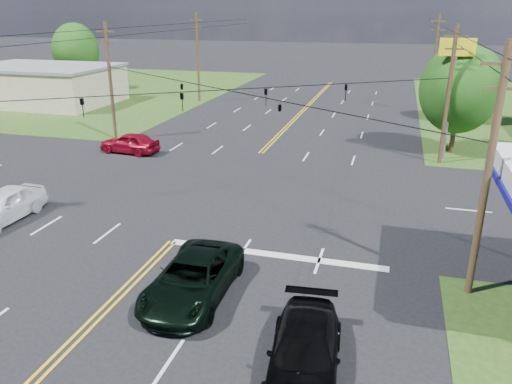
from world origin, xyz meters
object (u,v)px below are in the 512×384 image
(pole_se, at_px, (488,173))
(pickup_white, at_px, (3,205))
(pole_left_far, at_px, (198,57))
(tree_right_a, at_px, (459,89))
(suv_black, at_px, (304,353))
(pole_right_far, at_px, (434,63))
(tree_right_b, at_px, (474,78))
(pole_ne, at_px, (448,94))
(retail_nw, at_px, (42,86))
(pickup_dkgreen, at_px, (193,278))
(pole_nw, at_px, (110,80))
(tree_far_l, at_px, (76,50))

(pole_se, bearing_deg, pickup_white, 177.46)
(pole_left_far, relative_size, tree_right_a, 1.22)
(pole_left_far, height_order, suv_black, pole_left_far)
(pole_right_far, height_order, tree_right_b, pole_right_far)
(pole_ne, distance_m, tree_right_b, 15.42)
(suv_black, bearing_deg, retail_nw, 130.01)
(pole_ne, distance_m, pickup_dkgreen, 23.87)
(pole_nw, xyz_separation_m, pole_right_far, (26.00, 19.00, 0.25))
(pole_se, height_order, tree_far_l, pole_se)
(retail_nw, height_order, suv_black, retail_nw)
(tree_right_b, height_order, pickup_dkgreen, tree_right_b)
(tree_far_l, xyz_separation_m, pickup_white, (22.50, -40.00, -4.34))
(pole_se, height_order, pole_nw, same)
(pole_ne, height_order, pole_left_far, pole_left_far)
(pole_se, bearing_deg, pole_right_far, 90.00)
(pole_ne, relative_size, pickup_dkgreen, 1.65)
(pickup_dkgreen, bearing_deg, pole_right_far, 74.96)
(pole_nw, height_order, tree_right_b, pole_nw)
(pole_left_far, bearing_deg, pole_se, -54.90)
(tree_right_b, bearing_deg, tree_right_a, -101.77)
(pole_ne, xyz_separation_m, pole_right_far, (0.00, 19.00, 0.25))
(pole_right_far, relative_size, pickup_white, 2.00)
(tree_right_b, relative_size, tree_far_l, 0.81)
(pole_se, distance_m, pickup_white, 22.89)
(tree_right_a, bearing_deg, tree_far_l, 156.50)
(pole_right_far, height_order, suv_black, pole_right_far)
(pole_right_far, bearing_deg, pole_se, -90.00)
(pickup_dkgreen, bearing_deg, tree_right_b, 68.46)
(pole_se, distance_m, pickup_dkgreen, 11.45)
(pole_se, bearing_deg, pickup_dkgreen, -162.65)
(pole_se, bearing_deg, pole_left_far, 125.10)
(pickup_white, bearing_deg, tree_right_a, 41.06)
(pole_ne, height_order, tree_right_a, pole_ne)
(retail_nw, xyz_separation_m, pole_nw, (17.00, -13.00, 2.92))
(retail_nw, distance_m, suv_black, 53.03)
(tree_far_l, bearing_deg, pole_ne, -27.07)
(pole_nw, bearing_deg, pole_se, -34.70)
(tree_right_a, distance_m, tree_right_b, 12.27)
(tree_far_l, relative_size, suv_black, 1.66)
(tree_right_b, relative_size, pickup_dkgreen, 1.23)
(retail_nw, xyz_separation_m, pole_ne, (43.00, -13.00, 2.92))
(tree_far_l, distance_m, pickup_white, 46.10)
(pole_ne, xyz_separation_m, pickup_dkgreen, (-10.20, -21.19, -4.11))
(retail_nw, height_order, pole_se, pole_se)
(pole_nw, bearing_deg, pole_right_far, 36.16)
(pole_se, relative_size, suv_black, 1.81)
(pickup_dkgreen, bearing_deg, pickup_white, 160.39)
(pickup_white, bearing_deg, retail_nw, 125.00)
(pickup_dkgreen, bearing_deg, pole_left_far, 110.66)
(pole_right_far, relative_size, pickup_dkgreen, 1.73)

